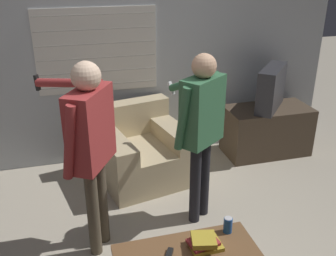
{
  "coord_description": "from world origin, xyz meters",
  "views": [
    {
      "loc": [
        -0.62,
        -2.34,
        2.3
      ],
      "look_at": [
        0.15,
        0.49,
        1.0
      ],
      "focal_mm": 42.0,
      "sensor_mm": 36.0,
      "label": 1
    }
  ],
  "objects_px": {
    "person_left_standing": "(90,137)",
    "person_right_standing": "(201,120)",
    "armchair_beige": "(141,151)",
    "spare_remote": "(169,255)",
    "tv": "(271,88)",
    "soda_can": "(228,225)",
    "book_stack": "(204,242)"
  },
  "relations": [
    {
      "from": "tv",
      "to": "soda_can",
      "type": "distance_m",
      "value": 2.24
    },
    {
      "from": "soda_can",
      "to": "spare_remote",
      "type": "xyz_separation_m",
      "value": [
        -0.49,
        -0.14,
        -0.05
      ]
    },
    {
      "from": "armchair_beige",
      "to": "person_right_standing",
      "type": "bearing_deg",
      "value": 100.22
    },
    {
      "from": "person_right_standing",
      "to": "soda_can",
      "type": "bearing_deg",
      "value": -128.94
    },
    {
      "from": "person_right_standing",
      "to": "spare_remote",
      "type": "distance_m",
      "value": 1.19
    },
    {
      "from": "soda_can",
      "to": "spare_remote",
      "type": "height_order",
      "value": "soda_can"
    },
    {
      "from": "spare_remote",
      "to": "person_left_standing",
      "type": "bearing_deg",
      "value": 147.78
    },
    {
      "from": "person_left_standing",
      "to": "person_right_standing",
      "type": "relative_size",
      "value": 1.03
    },
    {
      "from": "armchair_beige",
      "to": "tv",
      "type": "relative_size",
      "value": 1.71
    },
    {
      "from": "person_left_standing",
      "to": "spare_remote",
      "type": "relative_size",
      "value": 12.09
    },
    {
      "from": "tv",
      "to": "book_stack",
      "type": "height_order",
      "value": "tv"
    },
    {
      "from": "tv",
      "to": "person_left_standing",
      "type": "xyz_separation_m",
      "value": [
        -2.21,
        -1.21,
        0.19
      ]
    },
    {
      "from": "person_left_standing",
      "to": "book_stack",
      "type": "xyz_separation_m",
      "value": [
        0.69,
        -0.69,
        -0.6
      ]
    },
    {
      "from": "person_left_standing",
      "to": "spare_remote",
      "type": "bearing_deg",
      "value": -118.66
    },
    {
      "from": "book_stack",
      "to": "spare_remote",
      "type": "bearing_deg",
      "value": -175.28
    },
    {
      "from": "spare_remote",
      "to": "tv",
      "type": "bearing_deg",
      "value": 74.01
    },
    {
      "from": "person_left_standing",
      "to": "soda_can",
      "type": "distance_m",
      "value": 1.23
    },
    {
      "from": "tv",
      "to": "book_stack",
      "type": "bearing_deg",
      "value": 2.85
    },
    {
      "from": "spare_remote",
      "to": "armchair_beige",
      "type": "bearing_deg",
      "value": 111.6
    },
    {
      "from": "armchair_beige",
      "to": "person_left_standing",
      "type": "height_order",
      "value": "person_left_standing"
    },
    {
      "from": "person_right_standing",
      "to": "soda_can",
      "type": "distance_m",
      "value": 0.92
    },
    {
      "from": "person_left_standing",
      "to": "soda_can",
      "type": "height_order",
      "value": "person_left_standing"
    },
    {
      "from": "person_right_standing",
      "to": "spare_remote",
      "type": "bearing_deg",
      "value": -157.13
    },
    {
      "from": "armchair_beige",
      "to": "person_right_standing",
      "type": "height_order",
      "value": "person_right_standing"
    },
    {
      "from": "person_right_standing",
      "to": "armchair_beige",
      "type": "bearing_deg",
      "value": 76.01
    },
    {
      "from": "person_right_standing",
      "to": "spare_remote",
      "type": "height_order",
      "value": "person_right_standing"
    },
    {
      "from": "armchair_beige",
      "to": "spare_remote",
      "type": "xyz_separation_m",
      "value": [
        -0.16,
        -1.77,
        0.1
      ]
    },
    {
      "from": "person_left_standing",
      "to": "person_right_standing",
      "type": "bearing_deg",
      "value": -49.34
    },
    {
      "from": "armchair_beige",
      "to": "soda_can",
      "type": "height_order",
      "value": "armchair_beige"
    },
    {
      "from": "tv",
      "to": "spare_remote",
      "type": "xyz_separation_m",
      "value": [
        -1.78,
        -1.92,
        -0.45
      ]
    },
    {
      "from": "person_left_standing",
      "to": "soda_can",
      "type": "xyz_separation_m",
      "value": [
        0.92,
        -0.57,
        -0.58
      ]
    },
    {
      "from": "person_left_standing",
      "to": "book_stack",
      "type": "height_order",
      "value": "person_left_standing"
    }
  ]
}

